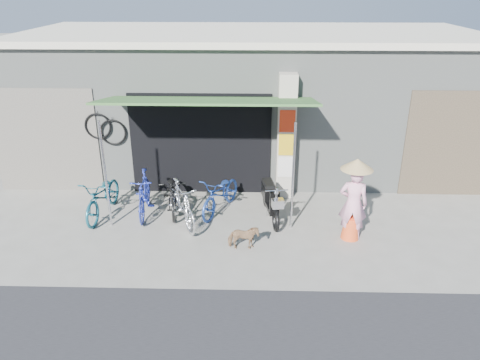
{
  "coord_description": "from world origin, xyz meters",
  "views": [
    {
      "loc": [
        0.06,
        -8.15,
        4.93
      ],
      "look_at": [
        -0.2,
        1.0,
        1.0
      ],
      "focal_mm": 35.0,
      "sensor_mm": 36.0,
      "label": 1
    }
  ],
  "objects_px": {
    "moped": "(270,200)",
    "nun": "(354,200)",
    "bike_silver": "(181,204)",
    "bike_teal": "(103,196)",
    "bike_blue": "(144,194)",
    "street_dog": "(243,238)",
    "bike_navy": "(221,194)",
    "bike_black": "(173,193)"
  },
  "relations": [
    {
      "from": "bike_black",
      "to": "moped",
      "type": "relative_size",
      "value": 1.0
    },
    {
      "from": "bike_teal",
      "to": "street_dog",
      "type": "height_order",
      "value": "bike_teal"
    },
    {
      "from": "nun",
      "to": "street_dog",
      "type": "bearing_deg",
      "value": 24.83
    },
    {
      "from": "bike_blue",
      "to": "bike_black",
      "type": "relative_size",
      "value": 0.99
    },
    {
      "from": "bike_silver",
      "to": "nun",
      "type": "distance_m",
      "value": 3.61
    },
    {
      "from": "bike_blue",
      "to": "bike_navy",
      "type": "xyz_separation_m",
      "value": [
        1.72,
        0.17,
        -0.05
      ]
    },
    {
      "from": "nun",
      "to": "bike_teal",
      "type": "bearing_deg",
      "value": 2.56
    },
    {
      "from": "bike_navy",
      "to": "street_dog",
      "type": "bearing_deg",
      "value": -48.37
    },
    {
      "from": "bike_blue",
      "to": "bike_silver",
      "type": "xyz_separation_m",
      "value": [
        0.91,
        -0.46,
        -0.0
      ]
    },
    {
      "from": "bike_blue",
      "to": "street_dog",
      "type": "bearing_deg",
      "value": -37.86
    },
    {
      "from": "bike_teal",
      "to": "bike_black",
      "type": "bearing_deg",
      "value": 15.53
    },
    {
      "from": "bike_black",
      "to": "nun",
      "type": "bearing_deg",
      "value": -26.86
    },
    {
      "from": "moped",
      "to": "nun",
      "type": "height_order",
      "value": "nun"
    },
    {
      "from": "bike_black",
      "to": "nun",
      "type": "distance_m",
      "value": 4.04
    },
    {
      "from": "bike_blue",
      "to": "bike_silver",
      "type": "height_order",
      "value": "bike_blue"
    },
    {
      "from": "bike_silver",
      "to": "bike_teal",
      "type": "bearing_deg",
      "value": 141.16
    },
    {
      "from": "bike_teal",
      "to": "bike_blue",
      "type": "xyz_separation_m",
      "value": [
        0.91,
        0.08,
        0.03
      ]
    },
    {
      "from": "bike_silver",
      "to": "moped",
      "type": "height_order",
      "value": "bike_silver"
    },
    {
      "from": "moped",
      "to": "nun",
      "type": "distance_m",
      "value": 1.9
    },
    {
      "from": "bike_navy",
      "to": "nun",
      "type": "distance_m",
      "value": 2.99
    },
    {
      "from": "bike_black",
      "to": "street_dog",
      "type": "bearing_deg",
      "value": -55.33
    },
    {
      "from": "moped",
      "to": "bike_teal",
      "type": "bearing_deg",
      "value": 171.09
    },
    {
      "from": "bike_teal",
      "to": "bike_navy",
      "type": "distance_m",
      "value": 2.64
    },
    {
      "from": "street_dog",
      "to": "moped",
      "type": "height_order",
      "value": "moped"
    },
    {
      "from": "bike_navy",
      "to": "bike_teal",
      "type": "bearing_deg",
      "value": -151.55
    },
    {
      "from": "bike_silver",
      "to": "street_dog",
      "type": "distance_m",
      "value": 1.7
    },
    {
      "from": "bike_blue",
      "to": "nun",
      "type": "relative_size",
      "value": 0.94
    },
    {
      "from": "bike_teal",
      "to": "bike_navy",
      "type": "xyz_separation_m",
      "value": [
        2.63,
        0.25,
        -0.02
      ]
    },
    {
      "from": "bike_silver",
      "to": "moped",
      "type": "xyz_separation_m",
      "value": [
        1.93,
        0.39,
        -0.06
      ]
    },
    {
      "from": "bike_teal",
      "to": "moped",
      "type": "bearing_deg",
      "value": 5.43
    },
    {
      "from": "bike_teal",
      "to": "bike_navy",
      "type": "height_order",
      "value": "bike_teal"
    },
    {
      "from": "bike_black",
      "to": "street_dog",
      "type": "relative_size",
      "value": 2.73
    },
    {
      "from": "nun",
      "to": "bike_black",
      "type": "bearing_deg",
      "value": -4.78
    },
    {
      "from": "bike_silver",
      "to": "nun",
      "type": "height_order",
      "value": "nun"
    },
    {
      "from": "bike_navy",
      "to": "nun",
      "type": "bearing_deg",
      "value": 0.82
    },
    {
      "from": "bike_blue",
      "to": "nun",
      "type": "bearing_deg",
      "value": -17.1
    },
    {
      "from": "moped",
      "to": "street_dog",
      "type": "bearing_deg",
      "value": -121.32
    },
    {
      "from": "bike_black",
      "to": "bike_navy",
      "type": "bearing_deg",
      "value": -11.55
    },
    {
      "from": "bike_blue",
      "to": "bike_black",
      "type": "bearing_deg",
      "value": 12.6
    },
    {
      "from": "bike_teal",
      "to": "nun",
      "type": "height_order",
      "value": "nun"
    },
    {
      "from": "bike_silver",
      "to": "bike_navy",
      "type": "height_order",
      "value": "bike_silver"
    },
    {
      "from": "street_dog",
      "to": "bike_teal",
      "type": "bearing_deg",
      "value": 63.87
    }
  ]
}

